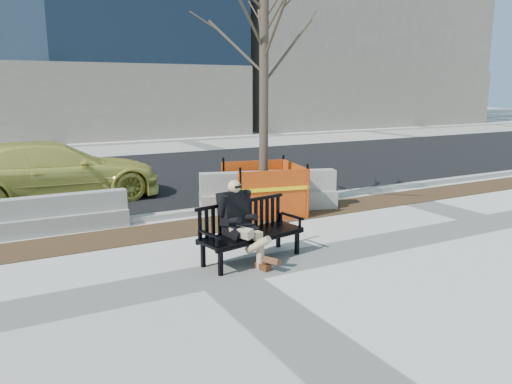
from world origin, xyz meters
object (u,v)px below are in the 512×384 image
Objects in this scene: seated_man at (238,262)px; sedan at (55,202)px; tree_fence at (263,213)px; jersey_barrier_left at (61,231)px; jersey_barrier_right at (268,209)px; bench at (252,260)px.

seated_man is 0.26× the size of sedan.
tree_fence is (1.93, 2.65, 0.00)m from seated_man.
jersey_barrier_right reaches higher than jersey_barrier_left.
jersey_barrier_left is at bearing 172.72° from sedan.
jersey_barrier_right is (0.25, 0.21, 0.00)m from tree_fence.
sedan is (-2.08, 6.01, 0.00)m from seated_man.
sedan is 2.79m from jersey_barrier_left.
tree_fence reaches higher than jersey_barrier_left.
jersey_barrier_left is 0.82× the size of jersey_barrier_right.
tree_fence is 5.24m from sedan.
jersey_barrier_left is (-2.53, 3.23, 0.00)m from bench.
bench is 0.31× the size of tree_fence.
sedan is (-2.33, 6.01, 0.00)m from bench.
bench is at bearing -161.96° from sedan.
seated_man reaches higher than bench.
jersey_barrier_right is (4.47, -0.37, 0.00)m from jersey_barrier_left.
tree_fence is at bearing -122.61° from jersey_barrier_right.
jersey_barrier_right is (4.27, -3.15, 0.00)m from sedan.
bench reaches higher than jersey_barrier_right.
sedan is 2.00× the size of jersey_barrier_left.
jersey_barrier_left is (-4.22, 0.58, 0.00)m from tree_fence.
tree_fence is 1.88× the size of jersey_barrier_right.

